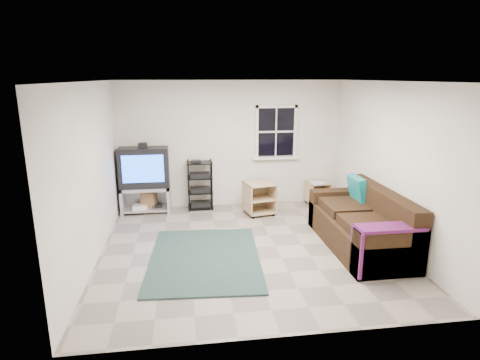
{
  "coord_description": "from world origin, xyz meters",
  "views": [
    {
      "loc": [
        -0.94,
        -5.88,
        2.67
      ],
      "look_at": [
        -0.07,
        0.4,
        1.02
      ],
      "focal_mm": 30.0,
      "sensor_mm": 36.0,
      "label": 1
    }
  ],
  "objects": [
    {
      "name": "sofa",
      "position": [
        1.82,
        -0.2,
        0.36
      ],
      "size": [
        0.99,
        2.23,
        1.02
      ],
      "color": "black",
      "rests_on": "ground"
    },
    {
      "name": "side_table_right",
      "position": [
        1.83,
        2.08,
        0.28
      ],
      "size": [
        0.49,
        0.5,
        0.51
      ],
      "rotation": [
        0.0,
        0.0,
        0.13
      ],
      "color": "tan",
      "rests_on": "ground"
    },
    {
      "name": "shag_rug",
      "position": [
        -0.7,
        -0.31,
        0.01
      ],
      "size": [
        1.77,
        2.34,
        0.03
      ],
      "primitive_type": "cube",
      "rotation": [
        0.0,
        0.0,
        -0.07
      ],
      "color": "#322016",
      "rests_on": "ground"
    },
    {
      "name": "side_table_left",
      "position": [
        0.48,
        1.64,
        0.34
      ],
      "size": [
        0.64,
        0.64,
        0.64
      ],
      "rotation": [
        0.0,
        0.0,
        0.2
      ],
      "color": "tan",
      "rests_on": "ground"
    },
    {
      "name": "av_rack",
      "position": [
        -0.66,
        2.09,
        0.44
      ],
      "size": [
        0.51,
        0.37,
        1.02
      ],
      "color": "black",
      "rests_on": "ground"
    },
    {
      "name": "tv_unit",
      "position": [
        -1.76,
        2.04,
        0.78
      ],
      "size": [
        0.96,
        0.48,
        1.42
      ],
      "color": "#A4A4AC",
      "rests_on": "ground"
    },
    {
      "name": "paper_bag",
      "position": [
        -1.71,
        2.07,
        0.2
      ],
      "size": [
        0.33,
        0.27,
        0.4
      ],
      "primitive_type": "cube",
      "rotation": [
        0.0,
        0.0,
        -0.35
      ],
      "color": "olive",
      "rests_on": "ground"
    },
    {
      "name": "room",
      "position": [
        0.95,
        2.27,
        1.48
      ],
      "size": [
        4.6,
        4.62,
        4.6
      ],
      "color": "gray",
      "rests_on": "ground"
    }
  ]
}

